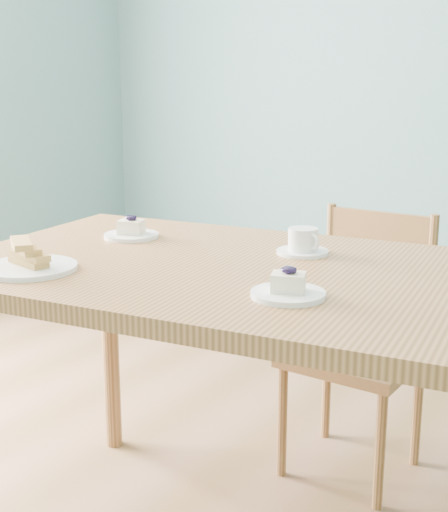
% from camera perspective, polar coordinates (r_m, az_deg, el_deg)
% --- Properties ---
extents(room, '(5.01, 5.01, 2.71)m').
position_cam_1_polar(room, '(1.65, -3.55, 16.68)').
color(room, '#895C40').
rests_on(room, ground).
extents(dining_table, '(1.66, 1.11, 0.82)m').
position_cam_1_polar(dining_table, '(1.76, 2.57, -3.53)').
color(dining_table, '#A26C3D').
rests_on(dining_table, ground).
extents(dining_chair, '(0.39, 0.38, 0.86)m').
position_cam_1_polar(dining_chair, '(2.38, 10.76, -6.77)').
color(dining_chair, '#A26C3D').
rests_on(dining_chair, ground).
extents(cheesecake_plate_near, '(0.16, 0.16, 0.07)m').
position_cam_1_polar(cheesecake_plate_near, '(1.51, 5.16, -2.66)').
color(cheesecake_plate_near, white).
rests_on(cheesecake_plate_near, dining_table).
extents(cheesecake_plate_far, '(0.16, 0.16, 0.07)m').
position_cam_1_polar(cheesecake_plate_far, '(2.09, -7.43, 1.93)').
color(cheesecake_plate_far, white).
rests_on(cheesecake_plate_far, dining_table).
extents(coffee_cup, '(0.14, 0.14, 0.07)m').
position_cam_1_polar(coffee_cup, '(1.88, 6.35, 1.04)').
color(coffee_cup, white).
rests_on(coffee_cup, dining_table).
extents(biscotti_plate, '(0.23, 0.23, 0.07)m').
position_cam_1_polar(biscotti_plate, '(1.77, -15.32, -0.41)').
color(biscotti_plate, white).
rests_on(biscotti_plate, dining_table).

